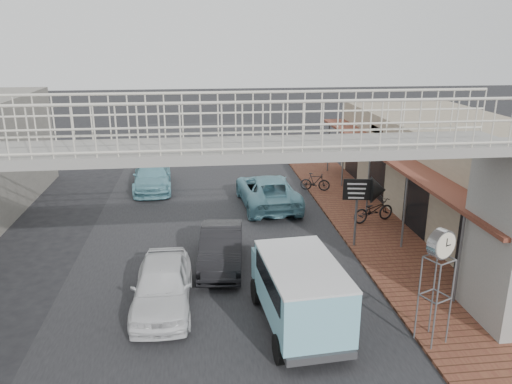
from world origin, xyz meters
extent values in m
plane|color=black|center=(0.00, 0.00, 0.00)|extent=(120.00, 120.00, 0.00)
cube|color=black|center=(0.00, 0.00, 0.01)|extent=(10.00, 60.00, 0.01)
cube|color=brown|center=(6.50, 3.00, 0.05)|extent=(3.00, 40.00, 0.10)
cube|color=gray|center=(11.00, 4.00, 2.00)|extent=(6.00, 18.00, 4.00)
cube|color=brown|center=(7.70, 4.00, 2.90)|extent=(1.80, 18.00, 0.12)
cube|color=silver|center=(8.05, 7.50, 3.30)|extent=(0.08, 2.60, 0.90)
cube|color=#B21914|center=(8.05, 1.00, 3.30)|extent=(0.08, 2.20, 0.80)
cube|color=gray|center=(7.60, -4.00, 2.50)|extent=(1.20, 2.40, 5.00)
cube|color=gray|center=(0.00, -4.00, 5.12)|extent=(14.00, 2.00, 0.24)
cube|color=beige|center=(0.00, -3.05, 5.79)|extent=(14.00, 0.08, 1.10)
cube|color=beige|center=(0.00, -4.95, 5.79)|extent=(14.00, 0.08, 1.10)
imported|color=white|center=(-1.70, -2.15, 0.71)|extent=(1.72, 4.19, 1.42)
imported|color=black|center=(0.15, 0.43, 0.67)|extent=(1.79, 4.18, 1.34)
imported|color=#69A6B7|center=(2.60, 6.55, 0.73)|extent=(2.75, 5.41, 1.46)
imported|color=#67A4B3|center=(-2.96, 9.91, 0.67)|extent=(2.16, 4.74, 1.35)
cylinder|color=black|center=(1.07, -2.25, 0.38)|extent=(0.32, 0.77, 0.76)
cylinder|color=black|center=(2.75, -2.12, 0.38)|extent=(0.32, 0.77, 0.76)
cylinder|color=black|center=(1.30, -5.16, 0.38)|extent=(0.32, 0.77, 0.76)
cylinder|color=black|center=(2.98, -5.03, 0.38)|extent=(0.32, 0.77, 0.76)
cube|color=#80CADE|center=(2.05, -3.96, 1.28)|extent=(2.10, 3.59, 1.46)
cube|color=#80CADE|center=(1.89, -1.97, 1.03)|extent=(1.82, 1.11, 0.97)
cube|color=black|center=(2.05, -3.96, 1.68)|extent=(2.09, 2.95, 0.54)
cube|color=silver|center=(2.05, -3.96, 2.03)|extent=(2.12, 3.59, 0.06)
imported|color=black|center=(6.74, 3.70, 0.61)|extent=(2.07, 1.24, 1.03)
imported|color=black|center=(5.30, 8.33, 0.55)|extent=(1.56, 0.86, 0.90)
cylinder|color=#59595B|center=(4.93, -4.69, 1.27)|extent=(0.04, 0.04, 2.33)
cylinder|color=#59595B|center=(5.44, -4.46, 1.27)|extent=(0.04, 0.04, 2.33)
cylinder|color=#59595B|center=(5.16, -5.20, 1.27)|extent=(0.04, 0.04, 2.33)
cylinder|color=#59595B|center=(5.67, -4.97, 1.27)|extent=(0.04, 0.04, 2.33)
cylinder|color=silver|center=(5.30, -4.83, 2.82)|extent=(0.80, 0.56, 0.76)
cylinder|color=beige|center=(5.36, -4.95, 2.82)|extent=(0.62, 0.30, 0.67)
cylinder|color=beige|center=(5.24, -4.70, 2.82)|extent=(0.62, 0.30, 0.67)
cylinder|color=#59595B|center=(5.20, 1.37, 1.38)|extent=(0.09, 0.09, 2.56)
cube|color=black|center=(5.20, 1.35, 2.30)|extent=(1.05, 0.23, 0.79)
cone|color=black|center=(5.93, 1.22, 2.30)|extent=(0.68, 1.04, 0.97)
cube|color=white|center=(5.15, 1.32, 2.26)|extent=(0.70, 0.13, 0.53)
camera|label=1|loc=(-0.49, -15.44, 7.70)|focal=35.00mm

